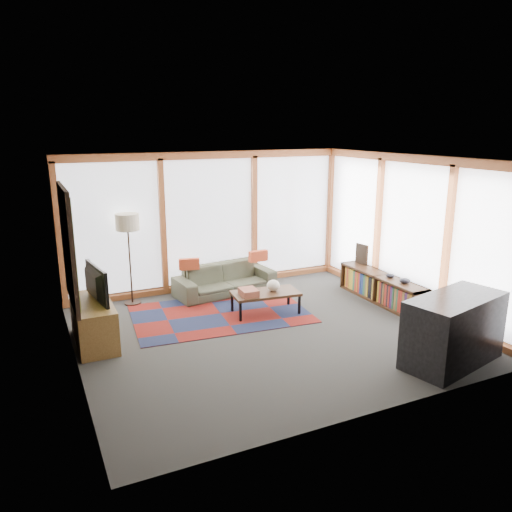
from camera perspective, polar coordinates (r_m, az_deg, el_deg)
name	(u,v)px	position (r m, az deg, el deg)	size (l,w,h in m)	color
ground	(267,331)	(7.72, 1.28, -8.61)	(5.50, 5.50, 0.00)	#32322F
room_envelope	(280,224)	(7.96, 2.73, 3.72)	(5.52, 5.02, 2.62)	#3B342C
rug	(220,314)	(8.42, -4.10, -6.58)	(2.86, 1.84, 0.01)	maroon
sofa	(225,279)	(9.33, -3.57, -2.68)	(1.87, 0.73, 0.55)	#363B2B
pillow_left	(189,264)	(9.02, -7.65, -0.92)	(0.36, 0.11, 0.20)	#BA4222
pillow_right	(258,256)	(9.49, 0.26, 0.00)	(0.37, 0.11, 0.20)	#BA4222
floor_lamp	(130,260)	(8.89, -14.23, -0.41)	(0.41, 0.41, 1.61)	#302117
coffee_table	(265,303)	(8.38, 1.09, -5.34)	(1.11, 0.55, 0.37)	#302010
book_stack	(249,292)	(8.14, -0.85, -4.16)	(0.26, 0.33, 0.11)	brown
vase	(273,285)	(8.36, 1.99, -3.38)	(0.22, 0.22, 0.19)	silver
bookshelf	(381,288)	(9.15, 14.14, -3.61)	(0.37, 2.01, 0.50)	#302010
bowl_a	(405,281)	(8.68, 16.65, -2.72)	(0.18, 0.18, 0.09)	black
bowl_b	(390,276)	(8.94, 15.09, -2.17)	(0.15, 0.15, 0.07)	black
shelf_picture	(362,254)	(9.67, 11.99, 0.22)	(0.04, 0.29, 0.38)	black
tv_console	(94,323)	(7.59, -18.07, -7.25)	(0.52, 1.25, 0.62)	brown
television	(90,284)	(7.43, -18.39, -3.08)	(0.90, 0.12, 0.52)	black
bar_counter	(454,330)	(7.09, 21.64, -7.86)	(1.45, 0.68, 0.92)	black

